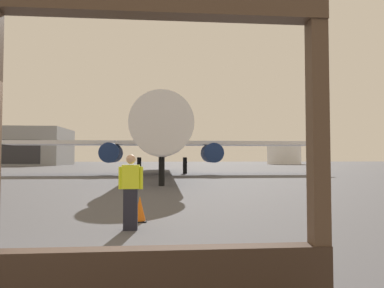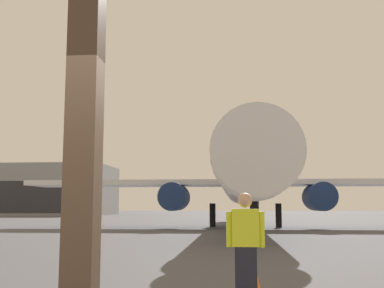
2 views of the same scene
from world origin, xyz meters
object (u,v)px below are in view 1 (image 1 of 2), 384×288
(airplane, at_px, (162,140))
(fuel_storage_tank, at_px, (284,154))
(traffic_cone, at_px, (140,209))
(ground_crew_worker, at_px, (131,191))
(distant_hangar, at_px, (18,147))

(airplane, xyz_separation_m, fuel_storage_tank, (32.41, 55.49, -0.67))
(traffic_cone, bearing_deg, ground_crew_worker, -97.94)
(distant_hangar, bearing_deg, fuel_storage_tank, 6.42)
(airplane, height_order, ground_crew_worker, airplane)
(ground_crew_worker, height_order, distant_hangar, distant_hangar)
(traffic_cone, xyz_separation_m, fuel_storage_tank, (32.93, 81.04, 2.45))
(fuel_storage_tank, bearing_deg, airplane, -120.29)
(ground_crew_worker, bearing_deg, traffic_cone, 82.06)
(distant_hangar, bearing_deg, airplane, -55.22)
(distant_hangar, distance_m, fuel_storage_tank, 66.23)
(ground_crew_worker, bearing_deg, airplane, 88.57)
(ground_crew_worker, distance_m, traffic_cone, 1.20)
(airplane, bearing_deg, distant_hangar, 124.78)
(ground_crew_worker, height_order, traffic_cone, ground_crew_worker)
(fuel_storage_tank, bearing_deg, ground_crew_worker, -111.95)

